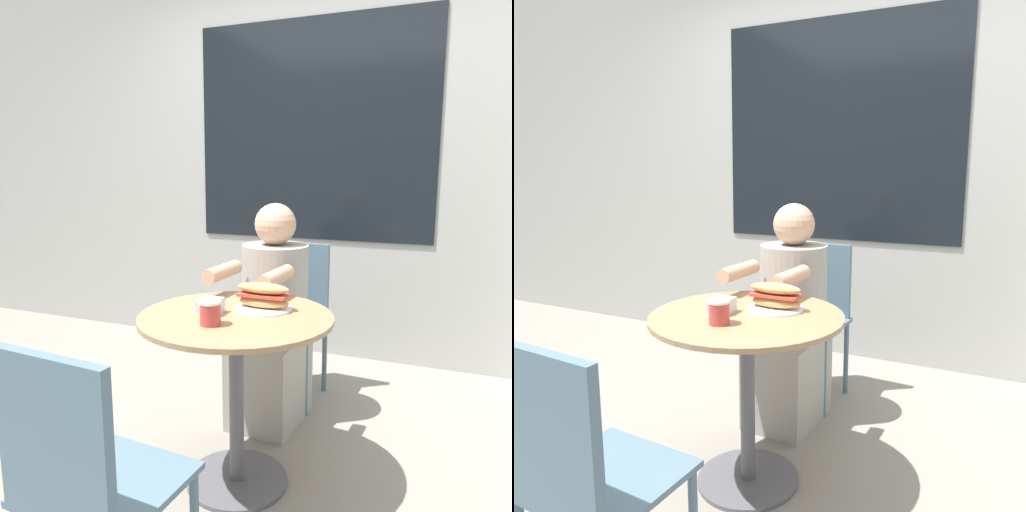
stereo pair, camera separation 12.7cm
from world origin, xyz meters
TOP-DOWN VIEW (x-y plane):
  - ground_plane at (0.00, 0.00)m, footprint 8.00×8.00m
  - storefront_wall at (-0.00, 1.61)m, footprint 8.00×0.09m
  - cafe_table at (0.00, 0.00)m, footprint 0.77×0.77m
  - diner_chair at (-0.05, 0.92)m, footprint 0.40×0.40m
  - seated_diner at (-0.06, 0.57)m, footprint 0.36×0.62m
  - empty_chair_across at (-0.06, -0.82)m, footprint 0.41×0.41m
  - sandwich_on_plate at (0.07, 0.11)m, footprint 0.24×0.24m
  - drink_cup at (-0.03, -0.15)m, footprint 0.08×0.08m
  - napkin_box at (-0.10, -0.02)m, footprint 0.09×0.09m

SIDE VIEW (x-z plane):
  - ground_plane at x=0.00m, z-range 0.00..0.00m
  - seated_diner at x=-0.06m, z-range -0.07..1.05m
  - diner_chair at x=-0.05m, z-range 0.09..0.96m
  - empty_chair_across at x=-0.06m, z-range 0.09..0.96m
  - cafe_table at x=0.00m, z-range 0.17..0.90m
  - napkin_box at x=-0.10m, z-range 0.72..0.78m
  - drink_cup at x=-0.03m, z-range 0.72..0.82m
  - sandwich_on_plate at x=0.07m, z-range 0.72..0.83m
  - storefront_wall at x=0.00m, z-range 0.00..2.80m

